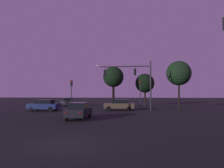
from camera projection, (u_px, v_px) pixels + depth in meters
name	position (u px, v px, depth m)	size (l,w,h in m)	color
ground_plane	(109.00, 108.00, 34.14)	(168.00, 168.00, 0.00)	black
traffic_signal_mast_arm	(134.00, 77.00, 28.71)	(7.61, 0.69, 6.75)	#232326
traffic_light_corner_left	(140.00, 89.00, 32.66)	(0.35, 0.38, 4.24)	#232326
traffic_light_corner_right	(71.00, 89.00, 31.92)	(0.32, 0.36, 4.35)	#232326
car_nearside_lane	(79.00, 110.00, 19.29)	(1.81, 4.06, 1.52)	black
car_crossing_left	(119.00, 105.00, 29.15)	(4.23, 1.84, 1.52)	#473828
car_crossing_right	(44.00, 105.00, 28.06)	(4.17, 2.06, 1.52)	#0F1947
car_far_lane	(67.00, 102.00, 39.26)	(3.66, 4.68, 1.52)	#232328
tree_behind_sign	(179.00, 73.00, 32.79)	(3.82, 3.82, 7.41)	black
tree_left_far	(145.00, 83.00, 40.05)	(3.62, 3.62, 6.12)	black
tree_center_horizon	(113.00, 77.00, 37.02)	(3.63, 3.63, 7.09)	black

